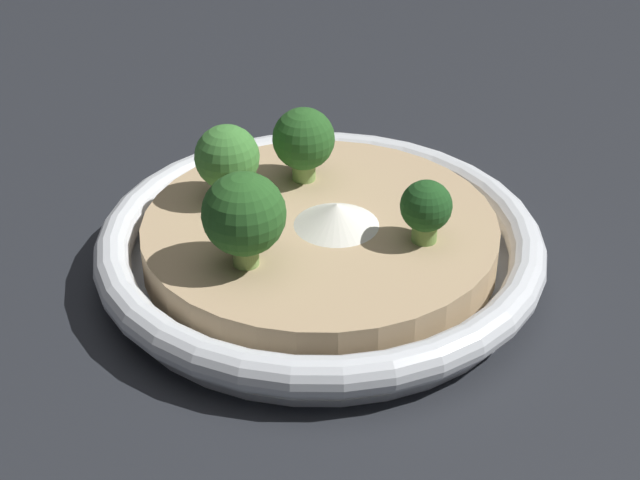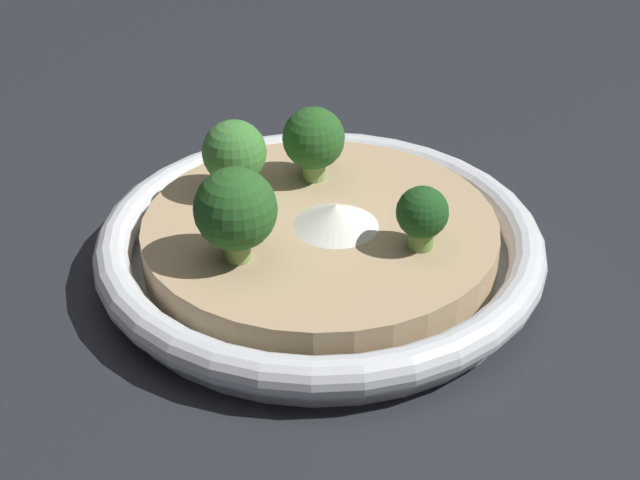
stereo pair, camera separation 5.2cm
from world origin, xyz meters
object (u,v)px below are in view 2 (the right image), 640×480
at_px(risotto_bowl, 320,245).
at_px(broccoli_front_left, 234,154).
at_px(broccoli_right, 422,215).
at_px(broccoli_front_right, 235,211).
at_px(broccoli_back_left, 314,140).

xyz_separation_m(risotto_bowl, broccoli_front_left, (-0.05, -0.02, 0.04)).
height_order(broccoli_right, broccoli_front_right, broccoli_front_right).
xyz_separation_m(risotto_bowl, broccoli_back_left, (-0.04, 0.02, 0.04)).
distance_m(broccoli_right, broccoli_front_left, 0.11).
bearing_deg(broccoli_back_left, risotto_bowl, -27.68).
distance_m(risotto_bowl, broccoli_front_left, 0.07).
bearing_deg(broccoli_back_left, broccoli_right, 5.37).
relative_size(broccoli_right, broccoli_front_right, 0.68).
bearing_deg(broccoli_front_right, risotto_bowl, 98.49).
height_order(broccoli_front_right, broccoli_front_left, broccoli_front_right).
bearing_deg(broccoli_right, risotto_bowl, -147.07).
relative_size(broccoli_front_right, broccoli_back_left, 1.15).
distance_m(risotto_bowl, broccoli_right, 0.07).
xyz_separation_m(broccoli_front_right, broccoli_back_left, (-0.05, 0.08, -0.00)).
relative_size(broccoli_front_left, broccoli_back_left, 0.99).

